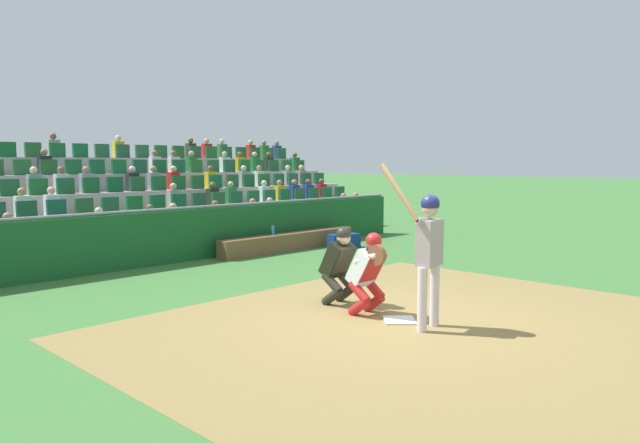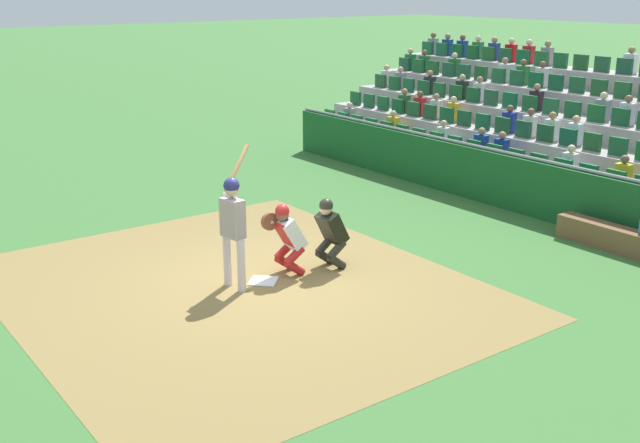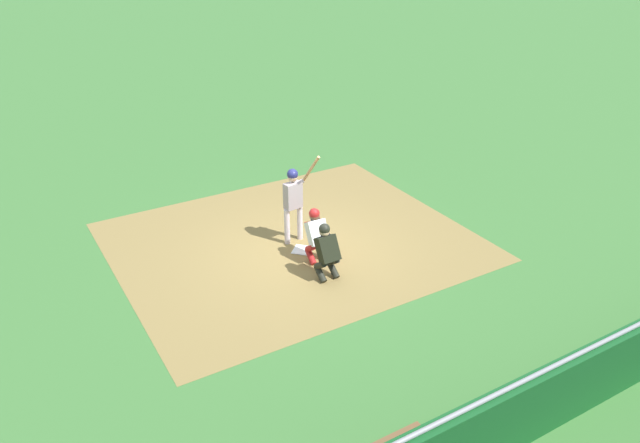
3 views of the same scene
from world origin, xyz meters
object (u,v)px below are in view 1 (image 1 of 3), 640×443
Objects in this scene: dugout_bench at (290,242)px; water_bottle_on_bench at (273,230)px; catcher_crouching at (369,269)px; batter_at_plate at (428,245)px; home_plate_marker at (399,320)px; home_plate_umpire at (340,261)px; equipment_duffel_bag at (344,241)px.

dugout_bench is 0.66m from water_bottle_on_bench.
catcher_crouching reaches higher than water_bottle_on_bench.
dugout_bench is 17.92× the size of water_bottle_on_bench.
batter_at_plate is at bearing 90.39° from catcher_crouching.
home_plate_marker is 0.10× the size of dugout_bench.
water_bottle_on_bench is (-3.04, -5.55, -0.14)m from catcher_crouching.
dugout_bench is at bearing -120.34° from home_plate_marker.
water_bottle_on_bench is (-3.04, -6.57, -0.59)m from batter_at_plate.
water_bottle_on_bench is at bearing -118.75° from catcher_crouching.
water_bottle_on_bench is at bearing -116.15° from home_plate_marker.
home_plate_umpire reaches higher than water_bottle_on_bench.
batter_at_plate is at bearing 65.18° from water_bottle_on_bench.
water_bottle_on_bench is (0.56, -0.01, 0.34)m from dugout_bench.
equipment_duffel_bag is (-4.78, -5.30, 0.17)m from home_plate_marker.
water_bottle_on_bench is at bearing -6.15° from equipment_duffel_bag.
home_plate_umpire is 6.17m from equipment_duffel_bag.
water_bottle_on_bench is (-2.84, -4.79, -0.13)m from home_plate_umpire.
batter_at_plate reaches higher than dugout_bench.
water_bottle_on_bench reaches higher than equipment_duffel_bag.
home_plate_marker is 6.78m from water_bottle_on_bench.
home_plate_umpire reaches higher than catcher_crouching.
dugout_bench is at bearing -14.44° from equipment_duffel_bag.
batter_at_plate is 2.73× the size of equipment_duffel_bag.
home_plate_marker is 0.35× the size of catcher_crouching.
home_plate_marker is 7.14m from equipment_duffel_bag.
batter_at_plate is 1.11m from catcher_crouching.
batter_at_plate is 7.26m from water_bottle_on_bench.
water_bottle_on_bench is 0.29× the size of equipment_duffel_bag.
batter_at_plate is (0.06, 0.50, 1.13)m from home_plate_marker.
batter_at_plate is at bearing 83.42° from home_plate_marker.
equipment_duffel_bag is (-1.24, 0.76, -0.03)m from dugout_bench.
equipment_duffel_bag is at bearing 148.49° from dugout_bench.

